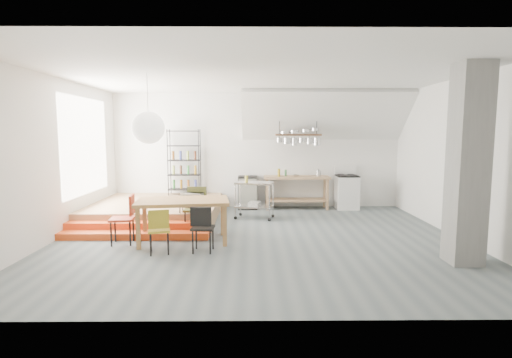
{
  "coord_description": "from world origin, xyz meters",
  "views": [
    {
      "loc": [
        -0.13,
        -7.78,
        2.11
      ],
      "look_at": [
        -0.05,
        0.8,
        1.11
      ],
      "focal_mm": 28.0,
      "sensor_mm": 36.0,
      "label": 1
    }
  ],
  "objects_px": {
    "stove": "(347,192)",
    "rolling_cart": "(254,195)",
    "dining_table": "(183,204)",
    "mini_fridge": "(248,192)"
  },
  "relations": [
    {
      "from": "stove",
      "to": "rolling_cart",
      "type": "distance_m",
      "value": 2.87
    },
    {
      "from": "stove",
      "to": "dining_table",
      "type": "distance_m",
      "value": 5.2
    },
    {
      "from": "stove",
      "to": "dining_table",
      "type": "xyz_separation_m",
      "value": [
        -3.97,
        -3.36,
        0.26
      ]
    },
    {
      "from": "stove",
      "to": "dining_table",
      "type": "relative_size",
      "value": 0.64
    },
    {
      "from": "stove",
      "to": "mini_fridge",
      "type": "distance_m",
      "value": 2.75
    },
    {
      "from": "rolling_cart",
      "to": "dining_table",
      "type": "bearing_deg",
      "value": -109.33
    },
    {
      "from": "dining_table",
      "to": "rolling_cart",
      "type": "xyz_separation_m",
      "value": [
        1.39,
        2.09,
        -0.15
      ]
    },
    {
      "from": "dining_table",
      "to": "rolling_cart",
      "type": "relative_size",
      "value": 1.83
    },
    {
      "from": "rolling_cart",
      "to": "mini_fridge",
      "type": "xyz_separation_m",
      "value": [
        -0.18,
        1.31,
        -0.13
      ]
    },
    {
      "from": "mini_fridge",
      "to": "dining_table",
      "type": "bearing_deg",
      "value": -109.68
    }
  ]
}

